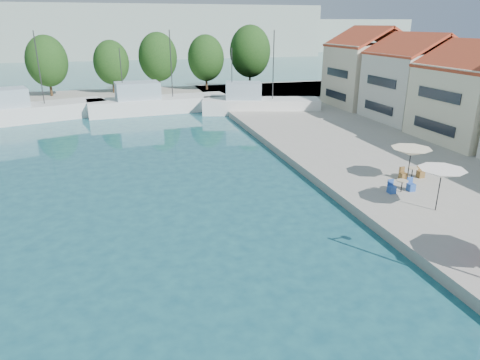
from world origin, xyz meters
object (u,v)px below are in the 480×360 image
object	(u,v)px
trawler_03	(156,103)
trawler_04	(258,105)
umbrella_white	(442,173)
umbrella_cream	(411,152)
trawler_02	(26,112)

from	to	relation	value
trawler_03	trawler_04	xyz separation A→B (m)	(12.04, -4.29, 0.00)
umbrella_white	umbrella_cream	xyz separation A→B (m)	(1.50, 4.62, -0.20)
trawler_03	umbrella_cream	bearing A→B (deg)	-71.76
trawler_04	umbrella_cream	size ratio (longest dim) A/B	5.61
trawler_02	trawler_03	size ratio (longest dim) A/B	0.97
trawler_04	umbrella_cream	xyz separation A→B (m)	(1.61, -27.34, 1.53)
trawler_02	trawler_04	world-z (taller)	same
trawler_04	trawler_02	bearing A→B (deg)	-170.57
trawler_02	umbrella_cream	distance (m)	41.56
umbrella_cream	umbrella_white	bearing A→B (deg)	-107.98
trawler_03	trawler_04	bearing A→B (deg)	-24.70
trawler_03	umbrella_white	bearing A→B (deg)	-76.57
trawler_02	trawler_03	distance (m)	14.82
trawler_02	umbrella_white	xyz separation A→B (m)	(26.91, -34.92, 1.74)
trawler_02	trawler_03	xyz separation A→B (m)	(14.77, 1.32, -0.00)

